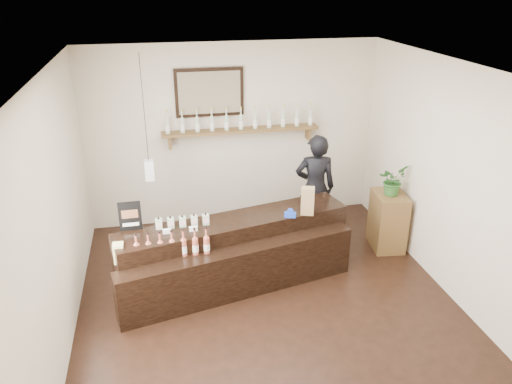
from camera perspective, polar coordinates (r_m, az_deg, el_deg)
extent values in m
plane|color=black|center=(6.20, 1.51, -12.78)|extent=(5.00, 5.00, 0.00)
plane|color=beige|center=(7.78, -2.62, 6.58)|extent=(4.50, 0.00, 4.50)
plane|color=beige|center=(3.48, 11.69, -17.92)|extent=(4.50, 0.00, 4.50)
plane|color=beige|center=(5.46, -21.99, -2.87)|extent=(0.00, 5.00, 5.00)
plane|color=beige|center=(6.36, 21.79, 0.86)|extent=(0.00, 5.00, 5.00)
plane|color=white|center=(5.07, 1.85, 13.62)|extent=(5.00, 5.00, 0.00)
cube|color=brown|center=(7.65, -1.73, 7.06)|extent=(2.40, 0.25, 0.04)
cube|color=brown|center=(7.61, -9.82, 5.68)|extent=(0.04, 0.20, 0.20)
cube|color=brown|center=(7.96, 5.97, 6.71)|extent=(0.04, 0.20, 0.20)
cube|color=black|center=(7.54, -5.35, 11.28)|extent=(1.02, 0.04, 0.72)
cube|color=#403929|center=(7.51, -5.33, 11.24)|extent=(0.92, 0.01, 0.62)
cube|color=white|center=(6.89, -12.08, 2.45)|extent=(0.12, 0.12, 0.28)
cylinder|color=black|center=(6.64, -12.70, 9.26)|extent=(0.01, 0.01, 1.41)
cylinder|color=#B0C8A8|center=(7.51, -10.09, 7.36)|extent=(0.07, 0.07, 0.20)
cone|color=#B0C8A8|center=(7.48, -10.16, 8.29)|extent=(0.07, 0.07, 0.05)
cylinder|color=#B0C8A8|center=(7.46, -10.20, 8.74)|extent=(0.02, 0.02, 0.07)
cylinder|color=gold|center=(7.45, -10.22, 9.09)|extent=(0.03, 0.03, 0.02)
cylinder|color=white|center=(7.51, -10.08, 7.21)|extent=(0.07, 0.07, 0.09)
cylinder|color=#B0C8A8|center=(7.52, -8.41, 7.49)|extent=(0.07, 0.07, 0.20)
cone|color=#B0C8A8|center=(7.48, -8.47, 8.42)|extent=(0.07, 0.07, 0.05)
cylinder|color=#B0C8A8|center=(7.47, -8.49, 8.87)|extent=(0.02, 0.02, 0.07)
cylinder|color=gold|center=(7.46, -8.52, 9.22)|extent=(0.03, 0.03, 0.02)
cylinder|color=white|center=(7.52, -8.40, 7.34)|extent=(0.07, 0.07, 0.09)
cylinder|color=#B0C8A8|center=(7.53, -6.73, 7.61)|extent=(0.07, 0.07, 0.20)
cone|color=#B0C8A8|center=(7.50, -6.77, 8.55)|extent=(0.07, 0.07, 0.05)
cylinder|color=#B0C8A8|center=(7.48, -6.80, 8.99)|extent=(0.02, 0.02, 0.07)
cylinder|color=gold|center=(7.47, -6.81, 9.34)|extent=(0.03, 0.03, 0.02)
cylinder|color=white|center=(7.54, -6.72, 7.46)|extent=(0.07, 0.07, 0.09)
cylinder|color=#B0C8A8|center=(7.55, -5.05, 7.73)|extent=(0.07, 0.07, 0.20)
cone|color=#B0C8A8|center=(7.52, -5.09, 8.66)|extent=(0.07, 0.07, 0.05)
cylinder|color=#B0C8A8|center=(7.50, -5.10, 9.10)|extent=(0.02, 0.02, 0.07)
cylinder|color=gold|center=(7.49, -5.12, 9.45)|extent=(0.03, 0.03, 0.02)
cylinder|color=white|center=(7.56, -5.05, 7.58)|extent=(0.07, 0.07, 0.09)
cylinder|color=#B0C8A8|center=(7.58, -3.39, 7.84)|extent=(0.07, 0.07, 0.20)
cone|color=#B0C8A8|center=(7.55, -3.41, 8.77)|extent=(0.07, 0.07, 0.05)
cylinder|color=#B0C8A8|center=(7.53, -3.42, 9.21)|extent=(0.02, 0.02, 0.07)
cylinder|color=gold|center=(7.52, -3.43, 9.56)|extent=(0.03, 0.03, 0.02)
cylinder|color=white|center=(7.59, -3.38, 7.69)|extent=(0.07, 0.07, 0.09)
cylinder|color=#B0C8A8|center=(7.61, -1.74, 7.94)|extent=(0.07, 0.07, 0.20)
cone|color=#B0C8A8|center=(7.58, -1.75, 8.87)|extent=(0.07, 0.07, 0.05)
cylinder|color=#B0C8A8|center=(7.57, -1.75, 9.31)|extent=(0.02, 0.02, 0.07)
cylinder|color=gold|center=(7.55, -1.76, 9.65)|extent=(0.03, 0.03, 0.02)
cylinder|color=white|center=(7.62, -1.73, 7.79)|extent=(0.07, 0.07, 0.09)
cylinder|color=#B0C8A8|center=(7.65, -0.10, 8.04)|extent=(0.07, 0.07, 0.20)
cone|color=#B0C8A8|center=(7.62, -0.10, 8.96)|extent=(0.07, 0.07, 0.05)
cylinder|color=#B0C8A8|center=(7.61, -0.10, 9.39)|extent=(0.02, 0.02, 0.07)
cylinder|color=gold|center=(7.59, -0.10, 9.74)|extent=(0.03, 0.03, 0.02)
cylinder|color=white|center=(7.66, -0.10, 7.89)|extent=(0.07, 0.07, 0.09)
cylinder|color=#B0C8A8|center=(7.70, 1.52, 8.12)|extent=(0.07, 0.07, 0.20)
cone|color=#B0C8A8|center=(7.67, 1.53, 9.04)|extent=(0.07, 0.07, 0.05)
cylinder|color=#B0C8A8|center=(7.65, 1.53, 9.47)|extent=(0.02, 0.02, 0.07)
cylinder|color=gold|center=(7.64, 1.54, 9.81)|extent=(0.03, 0.03, 0.02)
cylinder|color=white|center=(7.71, 1.52, 7.98)|extent=(0.07, 0.07, 0.09)
cylinder|color=#B0C8A8|center=(7.75, 3.12, 8.20)|extent=(0.07, 0.07, 0.20)
cone|color=#B0C8A8|center=(7.72, 3.14, 9.11)|extent=(0.07, 0.07, 0.05)
cylinder|color=#B0C8A8|center=(7.71, 3.15, 9.54)|extent=(0.02, 0.02, 0.07)
cylinder|color=gold|center=(7.69, 3.16, 9.88)|extent=(0.03, 0.03, 0.02)
cylinder|color=white|center=(7.76, 3.12, 8.06)|extent=(0.07, 0.07, 0.09)
cylinder|color=#B0C8A8|center=(7.81, 4.70, 8.28)|extent=(0.07, 0.07, 0.20)
cone|color=#B0C8A8|center=(7.78, 4.73, 9.18)|extent=(0.07, 0.07, 0.05)
cylinder|color=#B0C8A8|center=(7.76, 4.74, 9.61)|extent=(0.02, 0.02, 0.07)
cylinder|color=gold|center=(7.75, 4.75, 9.94)|extent=(0.03, 0.03, 0.02)
cylinder|color=white|center=(7.82, 4.69, 8.13)|extent=(0.07, 0.07, 0.09)
cylinder|color=#B0C8A8|center=(7.87, 6.25, 8.34)|extent=(0.07, 0.07, 0.20)
cone|color=#B0C8A8|center=(7.84, 6.29, 9.24)|extent=(0.07, 0.07, 0.05)
cylinder|color=#B0C8A8|center=(7.83, 6.31, 9.66)|extent=(0.02, 0.02, 0.07)
cylinder|color=gold|center=(7.82, 6.33, 10.00)|extent=(0.03, 0.03, 0.02)
cylinder|color=white|center=(7.88, 6.24, 8.20)|extent=(0.07, 0.07, 0.09)
cube|color=black|center=(6.49, -2.42, -6.49)|extent=(3.07, 1.19, 0.85)
cube|color=black|center=(6.21, -1.78, -9.13)|extent=(3.01, 0.93, 0.64)
cube|color=white|center=(6.04, -10.13, -4.44)|extent=(0.10, 0.04, 0.05)
cube|color=white|center=(6.05, -7.19, -4.19)|extent=(0.10, 0.04, 0.05)
cube|color=#DFD988|center=(5.97, -15.34, -7.23)|extent=(0.12, 0.12, 0.12)
cube|color=#DFD988|center=(5.91, -15.47, -6.23)|extent=(0.12, 0.12, 0.12)
cube|color=#B0C8A8|center=(6.17, -11.04, -3.61)|extent=(0.08, 0.08, 0.13)
cube|color=#F4BDC5|center=(6.13, -11.03, -3.77)|extent=(0.07, 0.00, 0.06)
cylinder|color=black|center=(6.13, -11.09, -3.00)|extent=(0.02, 0.02, 0.03)
cube|color=#B0C8A8|center=(6.17, -9.72, -3.50)|extent=(0.08, 0.08, 0.13)
cube|color=#F4BDC5|center=(6.13, -9.70, -3.66)|extent=(0.07, 0.00, 0.06)
cylinder|color=black|center=(6.13, -9.77, -2.89)|extent=(0.02, 0.02, 0.03)
cube|color=#B0C8A8|center=(6.17, -8.40, -3.39)|extent=(0.08, 0.08, 0.13)
cube|color=#F4BDC5|center=(6.13, -8.37, -3.55)|extent=(0.07, 0.00, 0.06)
cylinder|color=black|center=(6.14, -8.44, -2.78)|extent=(0.02, 0.02, 0.03)
cube|color=#B0C8A8|center=(6.18, -7.08, -3.27)|extent=(0.08, 0.08, 0.13)
cube|color=#F4BDC5|center=(6.14, -7.05, -3.44)|extent=(0.07, 0.00, 0.06)
cylinder|color=black|center=(6.14, -7.12, -2.67)|extent=(0.02, 0.02, 0.03)
cube|color=#B0C8A8|center=(6.19, -5.77, -3.16)|extent=(0.08, 0.08, 0.13)
cube|color=#F4BDC5|center=(6.15, -5.73, -3.33)|extent=(0.07, 0.00, 0.06)
cylinder|color=black|center=(6.15, -5.80, -2.55)|extent=(0.02, 0.02, 0.03)
cylinder|color=#AF4F3B|center=(5.94, -13.41, -6.74)|extent=(0.07, 0.07, 0.20)
cone|color=#AF4F3B|center=(5.87, -13.52, -5.67)|extent=(0.07, 0.07, 0.05)
cylinder|color=#AF4F3B|center=(5.85, -13.58, -5.15)|extent=(0.02, 0.02, 0.07)
cylinder|color=black|center=(5.82, -13.62, -4.75)|extent=(0.03, 0.03, 0.02)
cylinder|color=white|center=(5.95, -13.39, -6.91)|extent=(0.07, 0.07, 0.09)
cylinder|color=#AF4F3B|center=(5.93, -12.12, -6.64)|extent=(0.07, 0.07, 0.20)
cone|color=#AF4F3B|center=(5.87, -12.22, -5.57)|extent=(0.07, 0.07, 0.05)
cylinder|color=#AF4F3B|center=(5.84, -12.27, -5.05)|extent=(0.02, 0.02, 0.07)
cylinder|color=black|center=(5.82, -12.31, -4.65)|extent=(0.03, 0.03, 0.02)
cylinder|color=white|center=(5.94, -12.10, -6.81)|extent=(0.07, 0.07, 0.09)
cylinder|color=#AF4F3B|center=(5.93, -10.82, -6.54)|extent=(0.07, 0.07, 0.20)
cone|color=#AF4F3B|center=(5.87, -10.92, -5.46)|extent=(0.07, 0.07, 0.05)
cylinder|color=#AF4F3B|center=(5.84, -10.96, -4.95)|extent=(0.02, 0.02, 0.07)
cylinder|color=black|center=(5.82, -11.00, -4.54)|extent=(0.03, 0.03, 0.02)
cylinder|color=white|center=(5.94, -10.81, -6.71)|extent=(0.07, 0.07, 0.09)
cylinder|color=#AF4F3B|center=(5.93, -9.53, -6.43)|extent=(0.07, 0.07, 0.20)
cone|color=#AF4F3B|center=(5.87, -9.61, -5.35)|extent=(0.07, 0.07, 0.05)
cylinder|color=#AF4F3B|center=(5.84, -9.65, -4.84)|extent=(0.02, 0.02, 0.07)
cylinder|color=black|center=(5.82, -9.68, -4.43)|extent=(0.03, 0.03, 0.02)
cylinder|color=white|center=(5.94, -9.51, -6.60)|extent=(0.07, 0.07, 0.09)
cylinder|color=#AF4F3B|center=(5.93, -8.23, -6.32)|extent=(0.07, 0.07, 0.20)
cone|color=#AF4F3B|center=(5.87, -8.31, -5.24)|extent=(0.07, 0.07, 0.05)
cylinder|color=#AF4F3B|center=(5.84, -8.34, -4.73)|extent=(0.02, 0.02, 0.07)
cylinder|color=black|center=(5.82, -8.37, -4.32)|extent=(0.03, 0.03, 0.02)
cylinder|color=white|center=(5.94, -8.22, -6.49)|extent=(0.07, 0.07, 0.09)
cylinder|color=#AF4F3B|center=(5.94, -6.94, -6.21)|extent=(0.07, 0.07, 0.20)
cone|color=#AF4F3B|center=(5.88, -7.00, -5.13)|extent=(0.07, 0.07, 0.05)
cylinder|color=#AF4F3B|center=(5.85, -7.03, -4.61)|extent=(0.02, 0.02, 0.07)
cylinder|color=black|center=(5.83, -7.05, -4.21)|extent=(0.03, 0.03, 0.02)
cylinder|color=white|center=(5.95, -6.93, -6.38)|extent=(0.07, 0.07, 0.09)
cylinder|color=#AF4F3B|center=(5.95, -5.66, -6.09)|extent=(0.07, 0.07, 0.20)
cone|color=#AF4F3B|center=(5.89, -5.71, -5.01)|extent=(0.07, 0.07, 0.05)
cylinder|color=#AF4F3B|center=(5.86, -5.73, -4.50)|extent=(0.02, 0.02, 0.07)
cylinder|color=black|center=(5.83, -5.75, -4.09)|extent=(0.03, 0.03, 0.02)
cylinder|color=white|center=(5.96, -5.65, -6.26)|extent=(0.07, 0.07, 0.09)
cube|color=black|center=(6.14, -14.20, -2.68)|extent=(0.27, 0.02, 0.37)
cube|color=brown|center=(6.12, -14.23, -2.46)|extent=(0.19, 0.01, 0.11)
cube|color=white|center=(6.18, -14.11, -3.62)|extent=(0.19, 0.01, 0.04)
cube|color=olive|center=(6.39, 5.90, -1.02)|extent=(0.20, 0.17, 0.36)
cube|color=black|center=(6.36, 6.06, -1.68)|extent=(0.10, 0.03, 0.07)
cube|color=#1A40BB|center=(6.35, 3.93, -2.61)|extent=(0.15, 0.10, 0.07)
cylinder|color=#1A40BB|center=(6.33, 3.94, -2.22)|extent=(0.08, 0.06, 0.08)
cube|color=brown|center=(7.45, 14.82, -3.19)|extent=(0.49, 0.62, 0.84)
imported|color=#2D6127|center=(7.19, 15.34, 1.32)|extent=(0.51, 0.50, 0.43)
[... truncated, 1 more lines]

